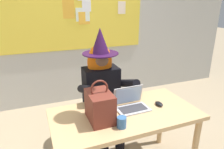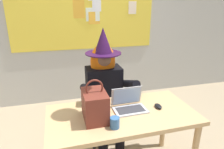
# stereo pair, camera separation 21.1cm
# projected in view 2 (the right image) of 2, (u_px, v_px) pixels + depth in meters

# --- Properties ---
(wall_back_bulletin) EXTENTS (6.36, 2.13, 2.84)m
(wall_back_bulletin) POSITION_uv_depth(u_px,v_px,m) (84.00, 20.00, 3.45)
(wall_back_bulletin) COLOR #B2B2AD
(wall_back_bulletin) RESTS_ON ground
(desk_main) EXTENTS (1.40, 0.72, 0.73)m
(desk_main) POSITION_uv_depth(u_px,v_px,m) (122.00, 121.00, 1.95)
(desk_main) COLOR tan
(desk_main) RESTS_ON ground
(chair_at_desk) EXTENTS (0.43, 0.43, 0.91)m
(chair_at_desk) POSITION_uv_depth(u_px,v_px,m) (103.00, 101.00, 2.64)
(chair_at_desk) COLOR #4C1E19
(chair_at_desk) RESTS_ON ground
(person_costumed) EXTENTS (0.59, 0.67, 1.45)m
(person_costumed) POSITION_uv_depth(u_px,v_px,m) (105.00, 83.00, 2.43)
(person_costumed) COLOR black
(person_costumed) RESTS_ON ground
(laptop) EXTENTS (0.32, 0.24, 0.20)m
(laptop) POSITION_uv_depth(u_px,v_px,m) (129.00, 104.00, 1.98)
(laptop) COLOR #B7B7BC
(laptop) RESTS_ON desk_main
(computer_mouse) EXTENTS (0.06, 0.10, 0.03)m
(computer_mouse) POSITION_uv_depth(u_px,v_px,m) (158.00, 106.00, 2.01)
(computer_mouse) COLOR black
(computer_mouse) RESTS_ON desk_main
(handbag) EXTENTS (0.20, 0.30, 0.38)m
(handbag) POSITION_uv_depth(u_px,v_px,m) (95.00, 105.00, 1.79)
(handbag) COLOR maroon
(handbag) RESTS_ON desk_main
(coffee_mug) EXTENTS (0.08, 0.08, 0.09)m
(coffee_mug) POSITION_uv_depth(u_px,v_px,m) (115.00, 123.00, 1.68)
(coffee_mug) COLOR #336099
(coffee_mug) RESTS_ON desk_main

